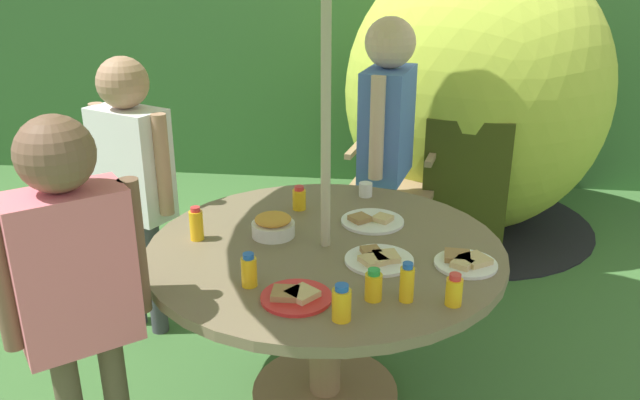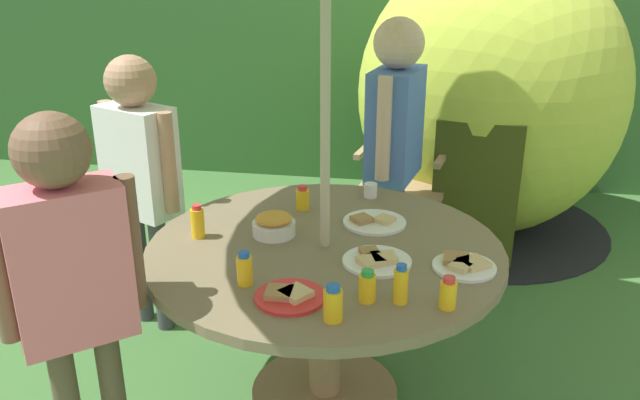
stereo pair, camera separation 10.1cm
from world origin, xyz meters
TOP-DOWN VIEW (x-y plane):
  - ground_plane at (0.00, 0.00)m, footprint 10.00×10.00m
  - hedge_backdrop at (0.00, 3.01)m, footprint 9.00×0.70m
  - garden_table at (0.00, 0.00)m, footprint 1.34×1.34m
  - wooden_chair at (0.27, 1.37)m, footprint 0.55×0.56m
  - dome_tent at (0.72, 1.89)m, footprint 1.86×1.86m
  - potted_plant at (-1.75, 0.56)m, footprint 0.36×0.36m
  - child_in_blue_shirt at (0.20, 0.94)m, footprint 0.28×0.47m
  - child_in_white_shirt at (-0.91, 0.41)m, footprint 0.41×0.31m
  - child_in_pink_shirt at (-0.69, -0.58)m, footprint 0.38×0.36m
  - snack_bowl at (-0.21, 0.06)m, footprint 0.17×0.17m
  - plate_far_right at (-0.05, -0.41)m, footprint 0.23×0.23m
  - plate_near_right at (0.51, -0.10)m, footprint 0.22×0.22m
  - plate_back_edge at (0.20, -0.12)m, footprint 0.25×0.25m
  - plate_far_left at (0.16, 0.23)m, footprint 0.26×0.26m
  - juice_bottle_near_left at (0.11, -0.51)m, footprint 0.06×0.06m
  - juice_bottle_center_front at (0.20, -0.38)m, footprint 0.06×0.06m
  - juice_bottle_center_back at (-0.49, -0.01)m, footprint 0.05×0.05m
  - juice_bottle_mid_left at (0.30, -0.37)m, footprint 0.05×0.05m
  - juice_bottle_mid_right at (0.45, -0.38)m, footprint 0.05×0.05m
  - juice_bottle_front_edge at (-0.21, -0.34)m, footprint 0.05×0.05m
  - juice_bottle_spot_a at (-0.15, 0.34)m, footprint 0.06×0.06m
  - cup_near at (0.12, 0.53)m, footprint 0.06×0.06m

SIDE VIEW (x-z plane):
  - ground_plane at x=0.00m, z-range -0.02..0.00m
  - potted_plant at x=-1.75m, z-range 0.00..0.58m
  - garden_table at x=0.00m, z-range 0.21..0.89m
  - wooden_chair at x=0.27m, z-range 0.07..1.03m
  - plate_far_left at x=0.16m, z-range 0.68..0.71m
  - plate_far_right at x=-0.05m, z-range 0.68..0.71m
  - plate_back_edge at x=0.20m, z-range 0.68..0.71m
  - plate_near_right at x=0.51m, z-range 0.68..0.71m
  - cup_near at x=0.12m, z-range 0.68..0.75m
  - snack_bowl at x=-0.21m, z-range 0.68..0.77m
  - juice_bottle_spot_a at x=-0.15m, z-range 0.68..0.78m
  - juice_bottle_center_front at x=0.20m, z-range 0.68..0.79m
  - juice_bottle_mid_right at x=0.45m, z-range 0.68..0.79m
  - juice_bottle_near_left at x=0.11m, z-range 0.68..0.80m
  - juice_bottle_front_edge at x=-0.21m, z-range 0.68..0.80m
  - juice_bottle_mid_left at x=0.30m, z-range 0.68..0.81m
  - juice_bottle_center_back at x=-0.49m, z-range 0.68..0.81m
  - hedge_backdrop at x=0.00m, z-range 0.00..1.61m
  - child_in_pink_shirt at x=-0.69m, z-range 0.18..1.49m
  - child_in_white_shirt at x=-0.91m, z-range 0.18..1.49m
  - dome_tent at x=0.72m, z-range -0.01..1.76m
  - child_in_blue_shirt at x=0.20m, z-range 0.20..1.63m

